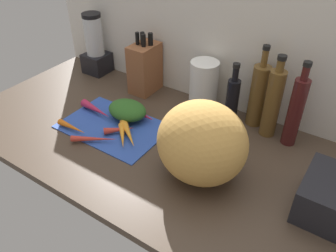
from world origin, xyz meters
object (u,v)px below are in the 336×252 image
Objects in this scene: carrot_5 at (129,133)px; paper_towel_roll at (203,86)px; bottle_3 at (295,111)px; carrot_3 at (122,136)px; carrot_6 at (143,115)px; blender_appliance at (95,48)px; bottle_1 at (258,95)px; carrot_4 at (96,110)px; carrot_2 at (94,139)px; bottle_0 at (232,99)px; carrot_0 at (72,127)px; bottle_2 at (273,102)px; knife_block at (145,68)px; carrot_1 at (119,130)px; winter_squash at (202,143)px; cutting_board at (113,126)px.

carrot_5 is 0.77× the size of paper_towel_roll.
carrot_5 is 0.51× the size of bottle_3.
carrot_5 reaches higher than carrot_3.
carrot_6 is 0.54× the size of paper_towel_roll.
blender_appliance is 0.90× the size of bottle_1.
carrot_4 is at bearing -48.08° from blender_appliance.
carrot_4 is (-13.14, 14.65, 0.51)cm from carrot_2.
bottle_0 is at bearing 51.60° from carrot_3.
carrot_5 reaches higher than carrot_0.
carrot_4 is 72.51cm from bottle_2.
bottle_1 is (53.64, 3.10, 1.70)cm from knife_block.
bottle_2 reaches higher than bottle_0.
carrot_4 is at bearing 92.62° from carrot_0.
carrot_3 is at bearing -32.72° from carrot_1.
carrot_5 is at bearing -142.74° from bottle_2.
carrot_5 is at bearing -12.76° from carrot_4.
carrot_4 is at bearing 172.38° from winter_squash.
blender_appliance reaches higher than carrot_2.
bottle_0 is at bearing 33.83° from carrot_6.
bottle_1 reaches higher than carrot_6.
blender_appliance is at bearing 144.25° from carrot_5.
bottle_3 is (25.09, -1.37, 4.02)cm from bottle_0.
winter_squash is at bearing 7.01° from carrot_0.
carrot_5 is at bearing -76.71° from carrot_6.
carrot_4 is 0.98× the size of carrot_5.
paper_towel_roll is (30.52, 0.72, -0.64)cm from knife_block.
bottle_2 is (60.82, -0.88, 2.67)cm from knife_block.
carrot_4 is 22.66cm from carrot_5.
carrot_0 is 23.30cm from carrot_5.
carrot_4 is 56.89cm from winter_squash.
bottle_1 reaches higher than bottle_2.
carrot_0 is at bearing -150.85° from bottle_3.
bottle_0 is at bearing -5.18° from paper_towel_roll.
carrot_6 is at bearing 57.34° from cutting_board.
carrot_3 is at bearing -147.16° from bottle_3.
bottle_3 is at bearing 20.00° from carrot_4.
bottle_1 reaches higher than bottle_3.
bottle_3 is (102.29, -3.71, 1.18)cm from blender_appliance.
cutting_board is at bearing 44.86° from carrot_0.
blender_appliance is (-39.78, 33.57, 12.86)cm from cutting_board.
carrot_4 is 0.65× the size of bottle_0.
carrot_1 is 0.39× the size of winter_squash.
carrot_5 is 62.72cm from bottle_3.
carrot_2 is at bearing -140.84° from bottle_2.
carrot_0 is 0.42× the size of bottle_3.
carrot_0 is 14.12cm from carrot_4.
cutting_board is 34.52cm from knife_block.
carrot_0 is at bearing -129.62° from carrot_6.
paper_towel_roll reaches higher than cutting_board.
carrot_2 is at bearing -104.48° from carrot_6.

